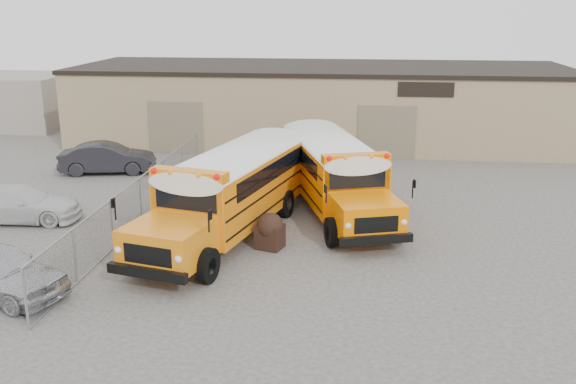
# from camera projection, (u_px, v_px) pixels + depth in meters

# --- Properties ---
(ground) EXTENTS (120.00, 120.00, 0.00)m
(ground) POSITION_uv_depth(u_px,v_px,m) (281.00, 256.00, 22.08)
(ground) COLOR #484542
(ground) RESTS_ON ground
(warehouse) EXTENTS (30.20, 10.20, 4.67)m
(warehouse) POSITION_uv_depth(u_px,v_px,m) (321.00, 102.00, 40.47)
(warehouse) COLOR #8C7056
(warehouse) RESTS_ON ground
(chainlink_fence) EXTENTS (0.07, 18.07, 1.81)m
(chainlink_fence) POSITION_uv_depth(u_px,v_px,m) (140.00, 200.00, 25.35)
(chainlink_fence) COLOR #909398
(chainlink_fence) RESTS_ON ground
(distant_building_left) EXTENTS (8.00, 6.00, 3.60)m
(distant_building_left) POSITION_uv_depth(u_px,v_px,m) (10.00, 101.00, 44.97)
(distant_building_left) COLOR gray
(distant_building_left) RESTS_ON ground
(school_bus_left) EXTENTS (5.23, 11.33, 3.22)m
(school_bus_left) POSITION_uv_depth(u_px,v_px,m) (293.00, 148.00, 29.99)
(school_bus_left) COLOR orange
(school_bus_left) RESTS_ON ground
(school_bus_right) EXTENTS (5.60, 10.83, 3.09)m
(school_bus_right) POSITION_uv_depth(u_px,v_px,m) (302.00, 137.00, 32.82)
(school_bus_right) COLOR #FF7A00
(school_bus_right) RESTS_ON ground
(tarp_bundle) EXTENTS (1.08, 1.02, 1.31)m
(tarp_bundle) POSITION_uv_depth(u_px,v_px,m) (270.00, 230.00, 22.60)
(tarp_bundle) COLOR black
(tarp_bundle) RESTS_ON ground
(car_white) EXTENTS (5.09, 2.45, 1.43)m
(car_white) POSITION_uv_depth(u_px,v_px,m) (18.00, 204.00, 25.48)
(car_white) COLOR silver
(car_white) RESTS_ON ground
(car_dark) EXTENTS (4.96, 2.56, 1.56)m
(car_dark) POSITION_uv_depth(u_px,v_px,m) (108.00, 158.00, 32.73)
(car_dark) COLOR black
(car_dark) RESTS_ON ground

